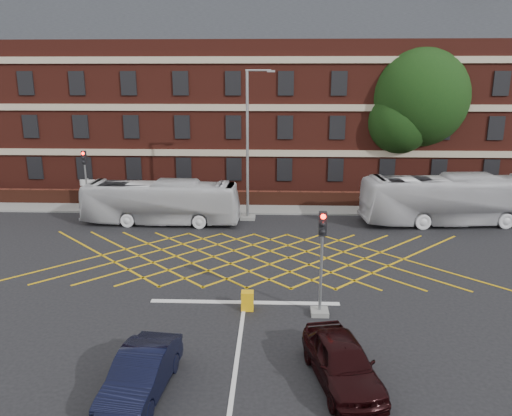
{
  "coord_description": "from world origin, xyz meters",
  "views": [
    {
      "loc": [
        1.21,
        -22.86,
        9.23
      ],
      "look_at": [
        0.29,
        1.5,
        2.83
      ],
      "focal_mm": 35.0,
      "sensor_mm": 36.0,
      "label": 1
    }
  ],
  "objects_px": {
    "bus_right": "(452,200)",
    "bus_left": "(161,202)",
    "car_navy": "(141,374)",
    "traffic_light_near": "(321,273)",
    "deciduous_tree": "(416,104)",
    "traffic_light_far": "(87,186)",
    "direction_signs": "(88,190)",
    "street_lamp": "(248,169)",
    "car_maroon": "(342,361)",
    "utility_cabinet": "(247,301)"
  },
  "relations": [
    {
      "from": "bus_right",
      "to": "car_navy",
      "type": "xyz_separation_m",
      "value": [
        -15.35,
        -18.62,
        -0.94
      ]
    },
    {
      "from": "deciduous_tree",
      "to": "utility_cabinet",
      "type": "bearing_deg",
      "value": -119.41
    },
    {
      "from": "bus_right",
      "to": "bus_left",
      "type": "bearing_deg",
      "value": 87.48
    },
    {
      "from": "bus_left",
      "to": "car_navy",
      "type": "height_order",
      "value": "bus_left"
    },
    {
      "from": "bus_left",
      "to": "street_lamp",
      "type": "relative_size",
      "value": 1.04
    },
    {
      "from": "traffic_light_far",
      "to": "utility_cabinet",
      "type": "relative_size",
      "value": 5.35
    },
    {
      "from": "car_maroon",
      "to": "traffic_light_near",
      "type": "xyz_separation_m",
      "value": [
        -0.28,
        4.6,
        1.04
      ]
    },
    {
      "from": "car_maroon",
      "to": "traffic_light_near",
      "type": "height_order",
      "value": "traffic_light_near"
    },
    {
      "from": "bus_left",
      "to": "deciduous_tree",
      "type": "xyz_separation_m",
      "value": [
        18.37,
        9.12,
        5.78
      ]
    },
    {
      "from": "bus_right",
      "to": "utility_cabinet",
      "type": "distance_m",
      "value": 17.99
    },
    {
      "from": "bus_right",
      "to": "street_lamp",
      "type": "height_order",
      "value": "street_lamp"
    },
    {
      "from": "traffic_light_near",
      "to": "traffic_light_far",
      "type": "height_order",
      "value": "same"
    },
    {
      "from": "bus_right",
      "to": "deciduous_tree",
      "type": "relative_size",
      "value": 0.99
    },
    {
      "from": "bus_right",
      "to": "car_navy",
      "type": "distance_m",
      "value": 24.15
    },
    {
      "from": "deciduous_tree",
      "to": "traffic_light_near",
      "type": "relative_size",
      "value": 2.73
    },
    {
      "from": "car_maroon",
      "to": "direction_signs",
      "type": "xyz_separation_m",
      "value": [
        -15.6,
        20.86,
        0.66
      ]
    },
    {
      "from": "bus_right",
      "to": "direction_signs",
      "type": "xyz_separation_m",
      "value": [
        -24.88,
        3.06,
        -0.23
      ]
    },
    {
      "from": "deciduous_tree",
      "to": "utility_cabinet",
      "type": "xyz_separation_m",
      "value": [
        -12.09,
        -21.46,
        -6.79
      ]
    },
    {
      "from": "street_lamp",
      "to": "traffic_light_near",
      "type": "bearing_deg",
      "value": -75.54
    },
    {
      "from": "car_maroon",
      "to": "direction_signs",
      "type": "height_order",
      "value": "direction_signs"
    },
    {
      "from": "utility_cabinet",
      "to": "traffic_light_far",
      "type": "bearing_deg",
      "value": 128.58
    },
    {
      "from": "car_navy",
      "to": "deciduous_tree",
      "type": "relative_size",
      "value": 0.35
    },
    {
      "from": "bus_right",
      "to": "street_lamp",
      "type": "relative_size",
      "value": 1.19
    },
    {
      "from": "street_lamp",
      "to": "direction_signs",
      "type": "distance_m",
      "value": 12.14
    },
    {
      "from": "car_maroon",
      "to": "direction_signs",
      "type": "distance_m",
      "value": 26.06
    },
    {
      "from": "deciduous_tree",
      "to": "traffic_light_far",
      "type": "bearing_deg",
      "value": -165.97
    },
    {
      "from": "car_navy",
      "to": "deciduous_tree",
      "type": "xyz_separation_m",
      "value": [
        14.96,
        27.18,
        6.51
      ]
    },
    {
      "from": "traffic_light_far",
      "to": "bus_left",
      "type": "bearing_deg",
      "value": -26.9
    },
    {
      "from": "bus_right",
      "to": "traffic_light_far",
      "type": "xyz_separation_m",
      "value": [
        -24.75,
        2.47,
        0.16
      ]
    },
    {
      "from": "bus_right",
      "to": "deciduous_tree",
      "type": "xyz_separation_m",
      "value": [
        -0.39,
        8.56,
        5.58
      ]
    },
    {
      "from": "bus_left",
      "to": "car_navy",
      "type": "relative_size",
      "value": 2.47
    },
    {
      "from": "bus_left",
      "to": "traffic_light_near",
      "type": "xyz_separation_m",
      "value": [
        9.2,
        -12.64,
        0.36
      ]
    },
    {
      "from": "car_maroon",
      "to": "deciduous_tree",
      "type": "height_order",
      "value": "deciduous_tree"
    },
    {
      "from": "car_navy",
      "to": "traffic_light_near",
      "type": "relative_size",
      "value": 0.96
    },
    {
      "from": "car_navy",
      "to": "deciduous_tree",
      "type": "bearing_deg",
      "value": 66.85
    },
    {
      "from": "car_maroon",
      "to": "street_lamp",
      "type": "xyz_separation_m",
      "value": [
        -3.86,
        18.49,
        2.69
      ]
    },
    {
      "from": "deciduous_tree",
      "to": "traffic_light_near",
      "type": "height_order",
      "value": "deciduous_tree"
    },
    {
      "from": "deciduous_tree",
      "to": "bus_left",
      "type": "bearing_deg",
      "value": -153.59
    },
    {
      "from": "direction_signs",
      "to": "utility_cabinet",
      "type": "bearing_deg",
      "value": -52.18
    },
    {
      "from": "direction_signs",
      "to": "bus_left",
      "type": "bearing_deg",
      "value": -30.67
    },
    {
      "from": "traffic_light_near",
      "to": "traffic_light_far",
      "type": "distance_m",
      "value": 21.82
    },
    {
      "from": "bus_left",
      "to": "traffic_light_near",
      "type": "height_order",
      "value": "traffic_light_near"
    },
    {
      "from": "bus_left",
      "to": "car_maroon",
      "type": "height_order",
      "value": "bus_left"
    },
    {
      "from": "utility_cabinet",
      "to": "car_maroon",
      "type": "bearing_deg",
      "value": -56.83
    },
    {
      "from": "traffic_light_near",
      "to": "car_navy",
      "type": "bearing_deg",
      "value": -136.91
    },
    {
      "from": "bus_right",
      "to": "utility_cabinet",
      "type": "relative_size",
      "value": 14.47
    },
    {
      "from": "car_navy",
      "to": "direction_signs",
      "type": "bearing_deg",
      "value": 119.4
    },
    {
      "from": "deciduous_tree",
      "to": "street_lamp",
      "type": "relative_size",
      "value": 1.2
    },
    {
      "from": "direction_signs",
      "to": "street_lamp",
      "type": "bearing_deg",
      "value": -11.46
    },
    {
      "from": "street_lamp",
      "to": "direction_signs",
      "type": "bearing_deg",
      "value": 168.54
    }
  ]
}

